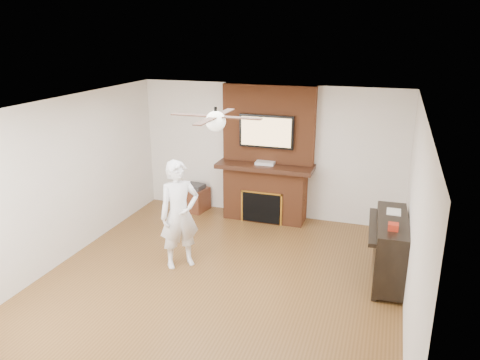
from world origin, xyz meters
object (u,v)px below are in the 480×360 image
(fireplace, at_px, (266,167))
(side_table, at_px, (195,198))
(piano, at_px, (390,247))
(person, at_px, (179,215))

(fireplace, relative_size, side_table, 4.67)
(fireplace, height_order, piano, fireplace)
(piano, bearing_deg, person, -172.17)
(person, xyz_separation_m, side_table, (-0.71, 2.16, -0.58))
(side_table, bearing_deg, fireplace, 12.06)
(fireplace, bearing_deg, piano, -36.53)
(fireplace, bearing_deg, side_table, -177.33)
(fireplace, height_order, person, fireplace)
(person, relative_size, piano, 1.15)
(piano, bearing_deg, side_table, 153.96)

